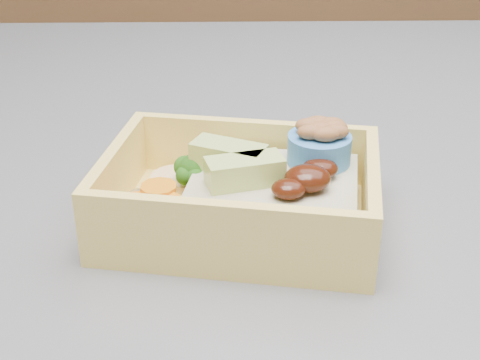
{
  "coord_description": "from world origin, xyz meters",
  "views": [
    {
      "loc": [
        -0.06,
        -0.59,
        1.16
      ],
      "look_at": [
        -0.05,
        -0.21,
        0.95
      ],
      "focal_mm": 50.0,
      "sensor_mm": 36.0,
      "label": 1
    }
  ],
  "objects": [
    {
      "name": "bento_box",
      "position": [
        -0.04,
        -0.21,
        0.94
      ],
      "size": [
        0.2,
        0.16,
        0.06
      ],
      "rotation": [
        0.0,
        0.0,
        -0.18
      ],
      "color": "#F4D265",
      "rests_on": "island"
    }
  ]
}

